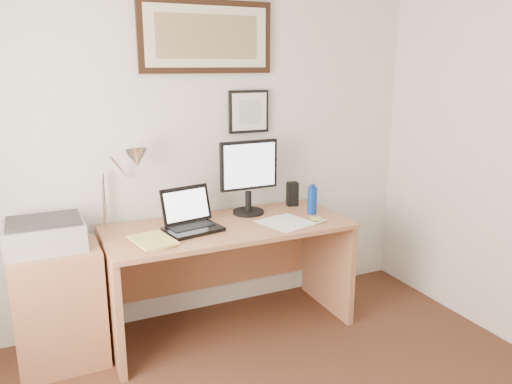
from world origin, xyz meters
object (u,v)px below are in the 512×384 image
side_cabinet (60,307)px  printer (45,234)px  book (136,245)px  laptop (191,220)px  lcd_monitor (249,174)px  water_bottle (312,200)px  desk (224,254)px

side_cabinet → printer: printer is taller
side_cabinet → book: 0.62m
laptop → lcd_monitor: 0.55m
side_cabinet → water_bottle: water_bottle is taller
side_cabinet → desk: 1.08m
laptop → desk: bearing=14.0°
printer → desk: bearing=-0.2°
laptop → printer: bearing=175.6°
desk → printer: size_ratio=3.64×
water_bottle → book: size_ratio=0.66×
water_bottle → side_cabinet: bearing=178.2°
book → laptop: (0.39, 0.17, 0.05)m
book → printer: size_ratio=0.66×
side_cabinet → desk: desk is taller
desk → lcd_monitor: bearing=22.5°
book → laptop: bearing=23.9°
desk → lcd_monitor: lcd_monitor is taller
desk → water_bottle: bearing=-8.0°
laptop → side_cabinet: bearing=178.1°
side_cabinet → laptop: bearing=-1.9°
book → lcd_monitor: bearing=20.8°
lcd_monitor → book: bearing=-159.2°
laptop → printer: laptop is taller
side_cabinet → laptop: 0.93m
book → desk: 0.72m
book → laptop: size_ratio=0.77×
desk → printer: bearing=179.8°
book → lcd_monitor: 0.96m
side_cabinet → lcd_monitor: (1.30, 0.13, 0.68)m
laptop → lcd_monitor: size_ratio=0.73×
desk → laptop: laptop is taller
desk → laptop: bearing=-166.0°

